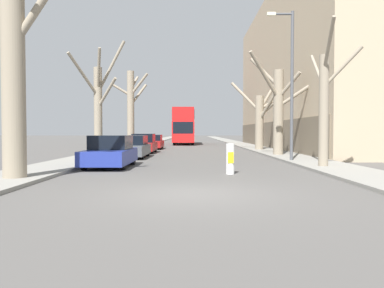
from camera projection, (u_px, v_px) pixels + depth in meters
The scene contains 17 objects.
ground_plane at pixel (191, 194), 9.59m from camera, with size 300.00×300.00×0.00m, color #4C4947.
sidewalk_left at pixel (153, 141), 59.53m from camera, with size 2.50×120.00×0.12m, color gray.
sidewalk_right at pixel (228, 141), 59.58m from camera, with size 2.50×120.00×0.12m, color gray.
building_facade_right at pixel (317, 72), 36.23m from camera, with size 10.08×34.21×14.85m.
street_tree_left_0 at pixel (11, 51), 11.89m from camera, with size 3.92×3.96×8.08m.
street_tree_left_1 at pixel (97, 104), 22.91m from camera, with size 3.08×3.65×7.12m.
street_tree_left_2 at pixel (129, 107), 34.97m from camera, with size 3.55×2.40×7.26m.
street_tree_right_0 at pixel (322, 104), 16.06m from camera, with size 1.71×4.08×6.07m.
street_tree_right_1 at pixel (277, 106), 24.16m from camera, with size 5.19×3.52×6.53m.
street_tree_right_2 at pixel (259, 116), 31.40m from camera, with size 4.76×4.00×6.58m.
double_decker_bus at pixel (182, 125), 47.77m from camera, with size 2.59×10.90×4.43m.
parked_car_0 at pixel (109, 152), 16.85m from camera, with size 1.85×4.25×1.42m.
parked_car_1 at pixel (131, 147), 22.98m from camera, with size 1.81×4.58×1.36m.
parked_car_2 at pixel (142, 144), 28.30m from camera, with size 1.78×4.01×1.44m.
parked_car_3 at pixel (151, 142), 34.56m from camera, with size 1.87×4.31×1.31m.
lamp_post at pixel (288, 78), 19.32m from camera, with size 1.40×0.20×7.79m.
traffic_bollard at pixel (229, 159), 14.00m from camera, with size 0.31×0.32×1.15m.
Camera 1 is at (-0.01, -9.54, 1.59)m, focal length 35.00 mm.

